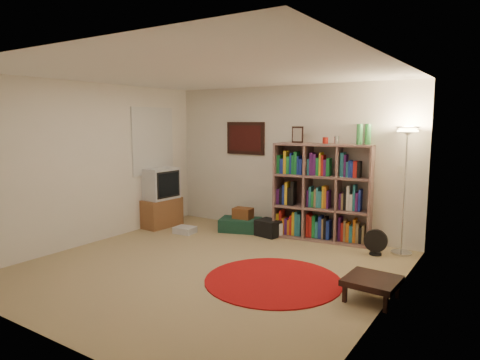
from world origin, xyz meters
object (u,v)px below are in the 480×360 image
object	(u,v)px
floor_lamp	(407,149)
floor_fan	(376,242)
suitcase	(240,225)
side_table	(372,281)
tv_stand	(159,198)
bookshelf	(321,194)

from	to	relation	value
floor_lamp	floor_fan	bearing A→B (deg)	-137.86
suitcase	side_table	xyz separation A→B (m)	(2.77, -1.66, 0.10)
floor_lamp	floor_fan	distance (m)	1.39
floor_lamp	floor_fan	xyz separation A→B (m)	(-0.30, -0.27, -1.33)
side_table	tv_stand	bearing A→B (deg)	164.68
bookshelf	floor_lamp	distance (m)	1.51
bookshelf	side_table	bearing A→B (deg)	-61.09
suitcase	side_table	world-z (taller)	side_table
floor_lamp	bookshelf	bearing A→B (deg)	176.32
floor_lamp	suitcase	bearing A→B (deg)	-175.64
bookshelf	floor_fan	bearing A→B (deg)	-26.57
floor_lamp	tv_stand	distance (m)	4.28
bookshelf	side_table	distance (m)	2.46
side_table	floor_fan	bearing A→B (deg)	104.48
bookshelf	suitcase	size ratio (longest dim) A/B	2.33
bookshelf	side_table	size ratio (longest dim) A/B	3.33
suitcase	side_table	size ratio (longest dim) A/B	1.43
tv_stand	floor_lamp	bearing A→B (deg)	13.21
suitcase	bookshelf	bearing A→B (deg)	-7.82
bookshelf	side_table	world-z (taller)	bookshelf
floor_fan	side_table	world-z (taller)	floor_fan
floor_fan	side_table	xyz separation A→B (m)	(0.41, -1.59, 0.02)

